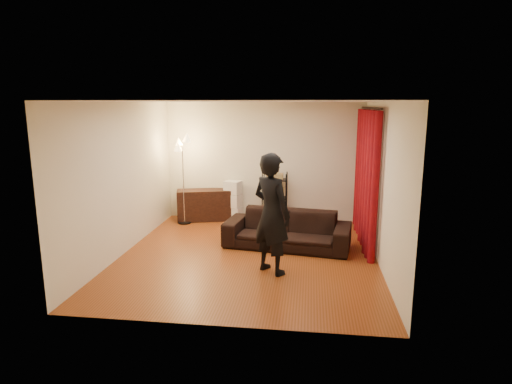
# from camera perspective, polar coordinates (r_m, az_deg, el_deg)

# --- Properties ---
(floor) EXTENTS (5.00, 5.00, 0.00)m
(floor) POSITION_cam_1_polar(r_m,az_deg,el_deg) (7.73, -1.03, -8.44)
(floor) COLOR brown
(floor) RESTS_ON ground
(ceiling) EXTENTS (5.00, 5.00, 0.00)m
(ceiling) POSITION_cam_1_polar(r_m,az_deg,el_deg) (7.26, -1.11, 11.99)
(ceiling) COLOR white
(ceiling) RESTS_ON ground
(wall_back) EXTENTS (5.00, 0.00, 5.00)m
(wall_back) POSITION_cam_1_polar(r_m,az_deg,el_deg) (9.83, 1.05, 4.03)
(wall_back) COLOR beige
(wall_back) RESTS_ON ground
(wall_front) EXTENTS (5.00, 0.00, 5.00)m
(wall_front) POSITION_cam_1_polar(r_m,az_deg,el_deg) (4.98, -5.25, -3.65)
(wall_front) COLOR beige
(wall_front) RESTS_ON ground
(wall_left) EXTENTS (0.00, 5.00, 5.00)m
(wall_left) POSITION_cam_1_polar(r_m,az_deg,el_deg) (8.02, -17.20, 1.75)
(wall_left) COLOR beige
(wall_left) RESTS_ON ground
(wall_right) EXTENTS (0.00, 5.00, 5.00)m
(wall_right) POSITION_cam_1_polar(r_m,az_deg,el_deg) (7.40, 16.45, 1.00)
(wall_right) COLOR beige
(wall_right) RESTS_ON ground
(curtain_rod) EXTENTS (0.04, 2.65, 0.04)m
(curtain_rod) POSITION_cam_1_polar(r_m,az_deg,el_deg) (8.38, 15.05, 10.75)
(curtain_rod) COLOR black
(curtain_rod) RESTS_ON wall_right
(curtain) EXTENTS (0.22, 2.65, 2.55)m
(curtain) POSITION_cam_1_polar(r_m,az_deg,el_deg) (8.49, 14.45, 1.93)
(curtain) COLOR maroon
(curtain) RESTS_ON ground
(sofa) EXTENTS (2.44, 1.24, 0.68)m
(sofa) POSITION_cam_1_polar(r_m,az_deg,el_deg) (8.09, 4.17, -5.01)
(sofa) COLOR black
(sofa) RESTS_ON ground
(person) EXTENTS (0.84, 0.80, 1.93)m
(person) POSITION_cam_1_polar(r_m,az_deg,el_deg) (6.73, 2.10, -2.92)
(person) COLOR black
(person) RESTS_ON ground
(media_cabinet) EXTENTS (1.30, 0.76, 0.72)m
(media_cabinet) POSITION_cam_1_polar(r_m,az_deg,el_deg) (9.98, -6.91, -1.73)
(media_cabinet) COLOR black
(media_cabinet) RESTS_ON ground
(storage_boxes) EXTENTS (0.44, 0.39, 0.93)m
(storage_boxes) POSITION_cam_1_polar(r_m,az_deg,el_deg) (9.90, -3.05, -1.14)
(storage_boxes) COLOR silver
(storage_boxes) RESTS_ON ground
(wire_shelf) EXTENTS (0.56, 0.42, 1.15)m
(wire_shelf) POSITION_cam_1_polar(r_m,az_deg,el_deg) (9.65, 2.51, -0.79)
(wire_shelf) COLOR black
(wire_shelf) RESTS_ON ground
(floor_lamp) EXTENTS (0.36, 0.36, 1.94)m
(floor_lamp) POSITION_cam_1_polar(r_m,az_deg,el_deg) (9.65, -9.67, 1.43)
(floor_lamp) COLOR silver
(floor_lamp) RESTS_ON ground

